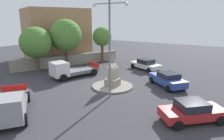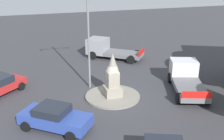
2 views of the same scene
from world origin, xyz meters
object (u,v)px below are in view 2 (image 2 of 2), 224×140
(streetlamp, at_px, (88,26))
(truck_white_waiting, at_px, (186,77))
(car_blue_approaching, at_px, (55,117))
(truck_grey_parked_right, at_px, (107,49))
(monument, at_px, (113,77))

(streetlamp, xyz_separation_m, truck_white_waiting, (7.28, -2.41, -4.05))
(streetlamp, bearing_deg, car_blue_approaching, -121.59)
(streetlamp, height_order, car_blue_approaching, streetlamp)
(streetlamp, xyz_separation_m, truck_grey_parked_right, (3.44, 7.10, -4.02))
(monument, height_order, truck_white_waiting, monument)
(monument, bearing_deg, truck_white_waiting, -0.45)
(monument, distance_m, streetlamp, 4.28)
(car_blue_approaching, height_order, truck_grey_parked_right, truck_grey_parked_right)
(car_blue_approaching, xyz_separation_m, truck_grey_parked_right, (6.84, 12.62, 0.22))
(streetlamp, height_order, truck_grey_parked_right, streetlamp)
(streetlamp, height_order, truck_white_waiting, streetlamp)
(car_blue_approaching, bearing_deg, streetlamp, 58.41)
(streetlamp, relative_size, truck_white_waiting, 1.40)
(monument, xyz_separation_m, car_blue_approaching, (-4.60, -3.16, -0.88))
(streetlamp, bearing_deg, monument, -62.98)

